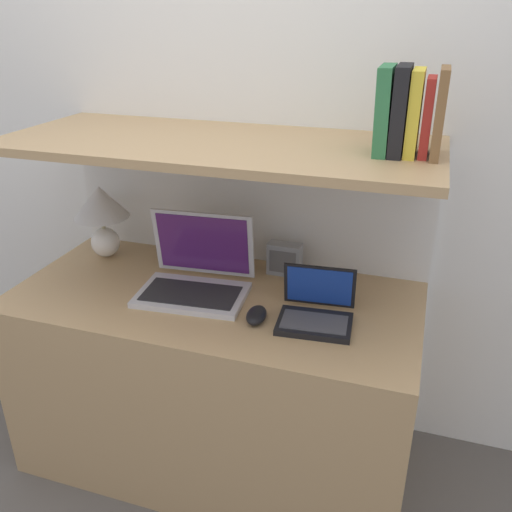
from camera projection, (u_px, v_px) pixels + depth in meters
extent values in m
cube|color=white|center=(249.00, 136.00, 2.04)|extent=(6.00, 0.05, 2.40)
cube|color=tan|center=(217.00, 380.00, 2.04)|extent=(1.42, 0.67, 0.72)
cube|color=white|center=(247.00, 280.00, 2.25)|extent=(1.42, 0.04, 1.22)
cube|color=tan|center=(217.00, 145.00, 1.74)|extent=(1.42, 0.60, 0.03)
ellipsoid|color=white|center=(105.00, 242.00, 2.17)|extent=(0.11, 0.11, 0.12)
cylinder|color=tan|center=(103.00, 223.00, 2.14)|extent=(0.02, 0.02, 0.05)
cone|color=silver|center=(100.00, 202.00, 2.10)|extent=(0.22, 0.22, 0.12)
cube|color=silver|center=(192.00, 295.00, 1.88)|extent=(0.39, 0.27, 0.02)
cube|color=#232326|center=(191.00, 293.00, 1.86)|extent=(0.34, 0.20, 0.00)
cube|color=silver|center=(203.00, 243.00, 1.95)|extent=(0.37, 0.08, 0.25)
cube|color=#4C1E60|center=(203.00, 244.00, 1.94)|extent=(0.34, 0.07, 0.22)
cube|color=black|center=(314.00, 324.00, 1.71)|extent=(0.25, 0.18, 0.02)
cube|color=#47474C|center=(314.00, 322.00, 1.70)|extent=(0.21, 0.13, 0.00)
cube|color=black|center=(320.00, 286.00, 1.76)|extent=(0.23, 0.06, 0.15)
cube|color=navy|center=(319.00, 286.00, 1.75)|extent=(0.21, 0.05, 0.13)
ellipsoid|color=black|center=(256.00, 315.00, 1.73)|extent=(0.07, 0.12, 0.04)
cube|color=gray|center=(285.00, 259.00, 2.03)|extent=(0.13, 0.06, 0.12)
cube|color=#59595B|center=(282.00, 262.00, 2.00)|extent=(0.10, 0.00, 0.09)
cube|color=brown|center=(440.00, 113.00, 1.50)|extent=(0.03, 0.17, 0.24)
cube|color=#A82823|center=(427.00, 117.00, 1.51)|extent=(0.02, 0.12, 0.22)
cube|color=gold|center=(414.00, 113.00, 1.52)|extent=(0.03, 0.15, 0.24)
cube|color=black|center=(400.00, 111.00, 1.53)|extent=(0.04, 0.17, 0.25)
cube|color=#2D7042|center=(385.00, 110.00, 1.54)|extent=(0.04, 0.17, 0.24)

